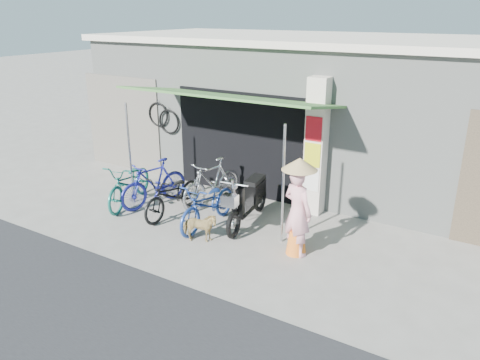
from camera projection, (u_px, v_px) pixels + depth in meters
The scene contains 13 objects.
ground at pixel (222, 246), 9.02m from camera, with size 80.00×80.00×0.00m, color gray.
bicycle_shop at pixel (326, 107), 12.48m from camera, with size 12.30×5.30×3.66m.
shop_pillar at pixel (317, 147), 10.05m from camera, with size 0.42×0.44×3.00m.
awning at pixel (227, 98), 9.91m from camera, with size 4.60×1.88×2.72m.
neighbour_left at pixel (123, 123), 13.09m from camera, with size 2.60×0.06×2.60m, color #6B665B.
bike_teal at pixel (130, 183), 10.79m from camera, with size 0.68×1.96×1.03m, color #166659.
bike_blue at pixel (154, 183), 10.74m from camera, with size 0.50×1.78×1.07m, color navy.
bike_black at pixel (173, 195), 10.22m from camera, with size 0.63×1.81×0.95m, color black.
bike_silver at pixel (212, 182), 10.75m from camera, with size 0.51×1.82×1.09m, color silver.
bike_navy at pixel (208, 204), 9.68m from camera, with size 0.65×1.87×0.98m, color navy.
street_dog at pixel (199, 228), 9.07m from camera, with size 0.33×0.72×0.60m, color tan.
moped at pixel (249, 200), 9.82m from camera, with size 0.62×2.03×1.15m.
nun at pixel (298, 208), 8.43m from camera, with size 0.71×0.64×1.86m.
Camera 1 is at (4.48, -6.69, 4.27)m, focal length 35.00 mm.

